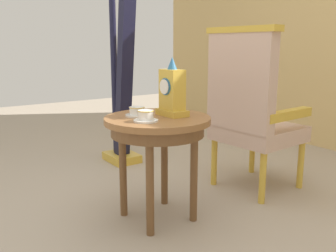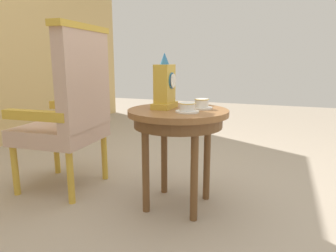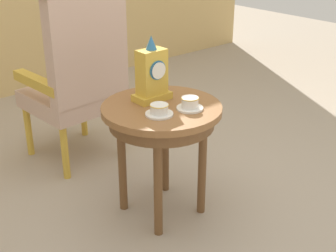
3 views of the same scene
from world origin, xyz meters
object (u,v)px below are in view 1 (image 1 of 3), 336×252
object	(u,v)px
teacup_left	(137,112)
mantel_clock	(172,92)
teacup_right	(146,116)
side_table	(158,131)
armchair	(250,108)
harp	(122,78)

from	to	relation	value
teacup_left	mantel_clock	bearing A→B (deg)	60.64
teacup_right	teacup_left	bearing A→B (deg)	165.81
mantel_clock	teacup_left	bearing A→B (deg)	-119.36
side_table	mantel_clock	size ratio (longest dim) A/B	1.85
side_table	armchair	distance (m)	0.78
teacup_left	armchair	distance (m)	0.87
teacup_right	mantel_clock	size ratio (longest dim) A/B	0.39
side_table	teacup_left	size ratio (longest dim) A/B	4.59
mantel_clock	harp	size ratio (longest dim) A/B	0.18
mantel_clock	side_table	bearing A→B (deg)	-98.64
side_table	teacup_right	size ratio (longest dim) A/B	4.68
side_table	harp	xyz separation A→B (m)	(-1.10, 0.36, 0.21)
teacup_right	armchair	bearing A→B (deg)	95.56
teacup_left	mantel_clock	world-z (taller)	mantel_clock
teacup_left	harp	xyz separation A→B (m)	(-1.01, 0.45, 0.10)
teacup_left	teacup_right	xyz separation A→B (m)	(0.16, -0.04, 0.00)
side_table	mantel_clock	bearing A→B (deg)	81.36
teacup_right	mantel_clock	distance (m)	0.25
side_table	harp	size ratio (longest dim) A/B	0.34
teacup_right	mantel_clock	xyz separation A→B (m)	(-0.06, 0.22, 0.11)
side_table	mantel_clock	world-z (taller)	mantel_clock
armchair	teacup_left	bearing A→B (deg)	-94.87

